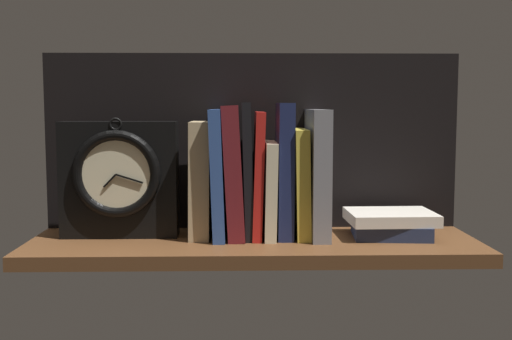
{
  "coord_description": "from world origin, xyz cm",
  "views": [
    {
      "loc": [
        -2.65,
        -116.42,
        24.83
      ],
      "look_at": [
        0.51,
        3.49,
        12.73
      ],
      "focal_mm": 44.44,
      "sensor_mm": 36.0,
      "label": 1
    }
  ],
  "objects_px": {
    "book_cream_twain": "(270,189)",
    "book_black_skeptic": "(248,170)",
    "book_maroon_dawkins": "(233,171)",
    "framed_clock": "(119,178)",
    "book_navy_bierce": "(284,170)",
    "book_gray_chess": "(317,173)",
    "book_tan_shortstories": "(201,179)",
    "book_stack_side": "(391,223)",
    "book_yellow_seinlanguage": "(300,183)",
    "book_blue_modern": "(218,173)",
    "book_red_requiem": "(258,174)"
  },
  "relations": [
    {
      "from": "book_cream_twain",
      "to": "book_black_skeptic",
      "type": "bearing_deg",
      "value": 180.0
    },
    {
      "from": "book_maroon_dawkins",
      "to": "framed_clock",
      "type": "height_order",
      "value": "book_maroon_dawkins"
    },
    {
      "from": "book_navy_bierce",
      "to": "book_gray_chess",
      "type": "bearing_deg",
      "value": 0.0
    },
    {
      "from": "book_tan_shortstories",
      "to": "book_cream_twain",
      "type": "bearing_deg",
      "value": 0.0
    },
    {
      "from": "book_maroon_dawkins",
      "to": "book_tan_shortstories",
      "type": "bearing_deg",
      "value": 180.0
    },
    {
      "from": "book_tan_shortstories",
      "to": "book_stack_side",
      "type": "relative_size",
      "value": 1.33
    },
    {
      "from": "book_stack_side",
      "to": "book_black_skeptic",
      "type": "bearing_deg",
      "value": 176.63
    },
    {
      "from": "book_cream_twain",
      "to": "book_navy_bierce",
      "type": "height_order",
      "value": "book_navy_bierce"
    },
    {
      "from": "book_maroon_dawkins",
      "to": "book_yellow_seinlanguage",
      "type": "relative_size",
      "value": 1.22
    },
    {
      "from": "book_yellow_seinlanguage",
      "to": "book_gray_chess",
      "type": "distance_m",
      "value": 0.04
    },
    {
      "from": "book_blue_modern",
      "to": "book_navy_bierce",
      "type": "xyz_separation_m",
      "value": [
        0.13,
        0.0,
        0.01
      ]
    },
    {
      "from": "book_tan_shortstories",
      "to": "framed_clock",
      "type": "height_order",
      "value": "framed_clock"
    },
    {
      "from": "book_cream_twain",
      "to": "book_yellow_seinlanguage",
      "type": "distance_m",
      "value": 0.06
    },
    {
      "from": "book_red_requiem",
      "to": "book_black_skeptic",
      "type": "bearing_deg",
      "value": 180.0
    },
    {
      "from": "book_gray_chess",
      "to": "book_maroon_dawkins",
      "type": "bearing_deg",
      "value": 180.0
    },
    {
      "from": "book_cream_twain",
      "to": "book_stack_side",
      "type": "relative_size",
      "value": 1.1
    },
    {
      "from": "book_maroon_dawkins",
      "to": "book_yellow_seinlanguage",
      "type": "distance_m",
      "value": 0.13
    },
    {
      "from": "book_gray_chess",
      "to": "book_stack_side",
      "type": "xyz_separation_m",
      "value": [
        0.14,
        -0.02,
        -0.1
      ]
    },
    {
      "from": "book_yellow_seinlanguage",
      "to": "framed_clock",
      "type": "distance_m",
      "value": 0.34
    },
    {
      "from": "book_blue_modern",
      "to": "framed_clock",
      "type": "distance_m",
      "value": 0.19
    },
    {
      "from": "book_yellow_seinlanguage",
      "to": "book_cream_twain",
      "type": "bearing_deg",
      "value": 180.0
    },
    {
      "from": "book_stack_side",
      "to": "book_tan_shortstories",
      "type": "bearing_deg",
      "value": 177.46
    },
    {
      "from": "book_blue_modern",
      "to": "framed_clock",
      "type": "height_order",
      "value": "book_blue_modern"
    },
    {
      "from": "book_blue_modern",
      "to": "book_cream_twain",
      "type": "bearing_deg",
      "value": 0.0
    },
    {
      "from": "book_yellow_seinlanguage",
      "to": "book_stack_side",
      "type": "xyz_separation_m",
      "value": [
        0.17,
        -0.02,
        -0.08
      ]
    },
    {
      "from": "book_black_skeptic",
      "to": "book_stack_side",
      "type": "height_order",
      "value": "book_black_skeptic"
    },
    {
      "from": "book_cream_twain",
      "to": "book_yellow_seinlanguage",
      "type": "height_order",
      "value": "book_yellow_seinlanguage"
    },
    {
      "from": "book_yellow_seinlanguage",
      "to": "book_maroon_dawkins",
      "type": "bearing_deg",
      "value": 180.0
    },
    {
      "from": "book_blue_modern",
      "to": "book_cream_twain",
      "type": "xyz_separation_m",
      "value": [
        0.1,
        0.0,
        -0.03
      ]
    },
    {
      "from": "book_black_skeptic",
      "to": "framed_clock",
      "type": "height_order",
      "value": "book_black_skeptic"
    },
    {
      "from": "book_navy_bierce",
      "to": "book_yellow_seinlanguage",
      "type": "bearing_deg",
      "value": 0.0
    },
    {
      "from": "book_navy_bierce",
      "to": "framed_clock",
      "type": "height_order",
      "value": "book_navy_bierce"
    },
    {
      "from": "book_blue_modern",
      "to": "book_maroon_dawkins",
      "type": "distance_m",
      "value": 0.03
    },
    {
      "from": "book_stack_side",
      "to": "book_navy_bierce",
      "type": "bearing_deg",
      "value": 175.46
    },
    {
      "from": "book_tan_shortstories",
      "to": "book_yellow_seinlanguage",
      "type": "distance_m",
      "value": 0.19
    },
    {
      "from": "book_navy_bierce",
      "to": "book_yellow_seinlanguage",
      "type": "height_order",
      "value": "book_navy_bierce"
    },
    {
      "from": "book_tan_shortstories",
      "to": "book_red_requiem",
      "type": "xyz_separation_m",
      "value": [
        0.11,
        0.0,
        0.01
      ]
    },
    {
      "from": "book_black_skeptic",
      "to": "book_yellow_seinlanguage",
      "type": "distance_m",
      "value": 0.1
    },
    {
      "from": "book_blue_modern",
      "to": "book_yellow_seinlanguage",
      "type": "xyz_separation_m",
      "value": [
        0.16,
        0.0,
        -0.02
      ]
    },
    {
      "from": "book_cream_twain",
      "to": "book_yellow_seinlanguage",
      "type": "xyz_separation_m",
      "value": [
        0.06,
        0.0,
        0.01
      ]
    },
    {
      "from": "book_blue_modern",
      "to": "book_maroon_dawkins",
      "type": "relative_size",
      "value": 0.97
    },
    {
      "from": "book_tan_shortstories",
      "to": "book_cream_twain",
      "type": "relative_size",
      "value": 1.21
    },
    {
      "from": "book_red_requiem",
      "to": "book_gray_chess",
      "type": "relative_size",
      "value": 0.98
    },
    {
      "from": "book_maroon_dawkins",
      "to": "book_black_skeptic",
      "type": "distance_m",
      "value": 0.03
    },
    {
      "from": "book_tan_shortstories",
      "to": "book_black_skeptic",
      "type": "bearing_deg",
      "value": 0.0
    },
    {
      "from": "book_black_skeptic",
      "to": "book_navy_bierce",
      "type": "distance_m",
      "value": 0.07
    },
    {
      "from": "book_maroon_dawkins",
      "to": "book_gray_chess",
      "type": "distance_m",
      "value": 0.16
    },
    {
      "from": "book_gray_chess",
      "to": "framed_clock",
      "type": "bearing_deg",
      "value": -179.42
    },
    {
      "from": "book_maroon_dawkins",
      "to": "book_navy_bierce",
      "type": "distance_m",
      "value": 0.1
    },
    {
      "from": "book_gray_chess",
      "to": "book_cream_twain",
      "type": "bearing_deg",
      "value": 180.0
    }
  ]
}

